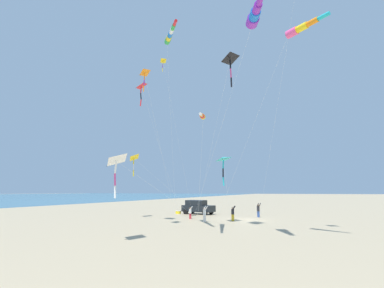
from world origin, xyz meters
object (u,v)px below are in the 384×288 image
Objects in this scene: kite_delta_orange_high_right at (223,159)px; kite_delta_long_streamer_left at (230,59)px; kite_windsock_black_fish_shape at (254,15)px; kite_delta_blue_topmost at (116,160)px; person_child_green_jacket at (205,213)px; kite_windsock_green_low_center at (202,116)px; person_adult_flyer at (258,209)px; kite_delta_checkered_midright at (144,74)px; person_child_grey_jacket at (233,213)px; kite_delta_long_streamer_right at (141,86)px; kite_delta_magenta_far_left at (134,158)px; parked_car at (198,207)px; kite_delta_teal_far_right at (163,63)px; cooler_box at (178,212)px; person_bystander_far at (190,212)px; kite_windsock_purple_drifting at (301,28)px; kite_windsock_rainbow_low_near at (170,36)px.

kite_delta_long_streamer_left is (-2.07, 4.84, 8.34)m from kite_delta_orange_high_right.
kite_delta_blue_topmost is at bearing 17.14° from kite_windsock_black_fish_shape.
person_child_green_jacket is 15.12m from kite_delta_long_streamer_left.
kite_delta_long_streamer_left is (-1.92, -2.00, 5.54)m from kite_windsock_green_low_center.
kite_delta_checkered_midright is (7.78, 13.81, 12.77)m from person_adult_flyer.
person_child_grey_jacket is at bearing -91.71° from kite_windsock_green_low_center.
kite_delta_long_streamer_right is 3.78m from kite_delta_checkered_midright.
kite_windsock_black_fish_shape is 21.34m from kite_delta_magenta_far_left.
kite_windsock_black_fish_shape is (-12.77, 6.39, 0.95)m from kite_delta_long_streamer_right.
parked_car reaches higher than person_adult_flyer.
kite_delta_teal_far_right reaches higher than kite_delta_long_streamer_right.
cooler_box is at bearing -77.65° from kite_delta_teal_far_right.
person_bystander_far is 15.83m from kite_delta_checkered_midright.
cooler_box is 0.03× the size of kite_delta_teal_far_right.
kite_delta_long_streamer_left is at bearing -28.24° from kite_windsock_purple_drifting.
kite_delta_blue_topmost reaches higher than person_adult_flyer.
kite_windsock_purple_drifting is at bearing 171.48° from kite_windsock_green_low_center.
cooler_box is 10.94m from person_child_green_jacket.
person_child_green_jacket is at bearing 136.09° from person_bystander_far.
kite_delta_teal_far_right is (-1.97, 8.99, 17.60)m from cooler_box.
kite_delta_magenta_far_left is at bearing -34.37° from kite_windsock_green_low_center.
kite_delta_orange_high_right is (7.98, -8.01, -8.14)m from kite_windsock_purple_drifting.
kite_windsock_rainbow_low_near reaches higher than kite_delta_long_streamer_right.
kite_delta_long_streamer_left is at bearing 153.80° from kite_delta_teal_far_right.
parked_car is 9.43m from person_child_grey_jacket.
kite_windsock_purple_drifting reaches higher than kite_delta_orange_high_right.
kite_windsock_rainbow_low_near is 4.06m from kite_delta_checkered_midright.
parked_car is at bearing -97.63° from kite_delta_long_streamer_right.
kite_delta_magenta_far_left is at bearing 4.35° from person_child_grey_jacket.
kite_delta_long_streamer_left reaches higher than person_child_green_jacket.
cooler_box is 11.33m from person_child_grey_jacket.
parked_car is at bearing -78.55° from kite_windsock_rainbow_low_near.
kite_delta_long_streamer_left reaches higher than cooler_box.
kite_windsock_purple_drifting is (-14.00, 16.86, 13.46)m from parked_car.
kite_delta_long_streamer_left reaches higher than kite_delta_checkered_midright.
person_child_grey_jacket is 5.78m from kite_delta_orange_high_right.
cooler_box is at bearing -50.92° from kite_delta_long_streamer_left.
kite_delta_long_streamer_left reaches higher than kite_windsock_green_low_center.
person_adult_flyer is (-11.09, 1.42, 0.70)m from cooler_box.
kite_delta_long_streamer_left is at bearing 130.47° from person_child_green_jacket.
person_child_green_jacket is at bearing 39.47° from person_child_grey_jacket.
parked_car is 0.32× the size of kite_delta_long_streamer_right.
kite_delta_checkered_midright reaches higher than kite_delta_orange_high_right.
kite_delta_teal_far_right reaches higher than person_bystander_far.
kite_windsock_rainbow_low_near reaches higher than person_child_grey_jacket.
kite_delta_magenta_far_left is (3.69, -4.72, -6.86)m from kite_delta_long_streamer_right.
kite_delta_teal_far_right is 1.19× the size of kite_windsock_black_fish_shape.
cooler_box is 0.06× the size of kite_windsock_green_low_center.
kite_delta_long_streamer_left is at bearing 156.34° from kite_delta_magenta_far_left.
kite_windsock_black_fish_shape is at bearing 116.76° from kite_delta_orange_high_right.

